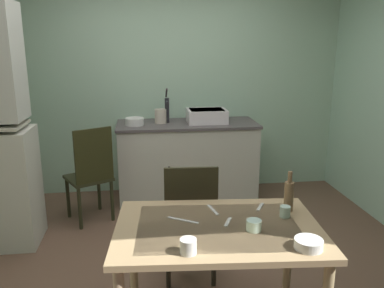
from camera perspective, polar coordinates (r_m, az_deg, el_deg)
ground_plane at (r=3.45m, az=-1.62°, el=-16.69°), size 5.19×5.19×0.00m
wall_back at (r=4.78m, az=-3.92°, el=9.03°), size 4.29×0.10×2.67m
counter_cabinet at (r=4.61m, az=-0.68°, el=-2.39°), size 1.59×0.64×0.89m
sink_basin at (r=4.51m, az=2.12°, el=4.09°), size 0.44×0.34×0.15m
hand_pump at (r=4.49m, az=-3.66°, el=5.21°), size 0.05×0.27×0.39m
mixing_bowl_counter at (r=4.41m, az=-8.26°, el=3.22°), size 0.20×0.20×0.08m
stoneware_crock at (r=4.49m, az=-4.55°, el=4.02°), size 0.13×0.13×0.16m
dining_table at (r=2.40m, az=3.73°, el=-13.68°), size 1.25×0.89×0.75m
chair_far_side at (r=3.01m, az=-0.27°, el=-10.75°), size 0.42×0.42×0.94m
chair_by_counter at (r=4.08m, az=-14.35°, el=-4.10°), size 0.54×0.54×0.99m
serving_bowl_wide at (r=2.20m, az=16.43°, el=-13.62°), size 0.15×0.15×0.05m
teacup_mint at (r=2.52m, az=13.25°, el=-9.44°), size 0.06×0.06×0.07m
mug_dark at (r=2.06m, az=-0.54°, el=-14.50°), size 0.09×0.09×0.08m
mug_tall at (r=2.32m, az=8.89°, el=-11.47°), size 0.09×0.09×0.06m
glass_bottle at (r=2.59m, az=13.76°, el=-7.15°), size 0.06×0.06×0.26m
table_knife at (r=2.42m, az=-1.31°, el=-10.89°), size 0.18×0.12×0.00m
teaspoon_near_bowl at (r=2.56m, az=3.03°, el=-9.44°), size 0.05×0.16×0.00m
teaspoon_by_cup at (r=2.40m, az=5.19°, el=-11.12°), size 0.07×0.12×0.00m
serving_spoon at (r=2.64m, az=9.79°, el=-8.89°), size 0.08×0.12×0.00m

